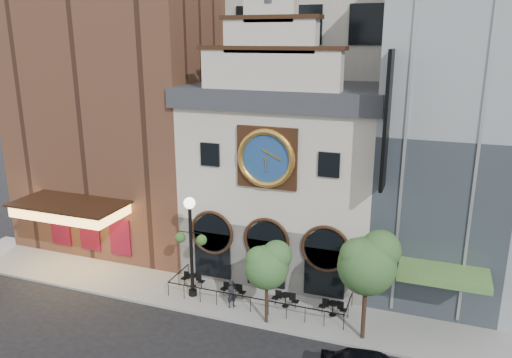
{
  "coord_description": "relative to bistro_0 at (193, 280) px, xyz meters",
  "views": [
    {
      "loc": [
        9.01,
        -22.34,
        15.17
      ],
      "look_at": [
        -1.44,
        6.0,
        6.59
      ],
      "focal_mm": 35.0,
      "sensor_mm": 36.0,
      "label": 1
    }
  ],
  "objects": [
    {
      "name": "pedestrian",
      "position": [
        3.25,
        -1.4,
        0.36
      ],
      "size": [
        0.68,
        0.72,
        1.65
      ],
      "primitive_type": "imported",
      "rotation": [
        0.0,
        0.0,
        0.91
      ],
      "color": "black",
      "rests_on": "sidewalk"
    },
    {
      "name": "bistro_1",
      "position": [
        2.89,
        -0.4,
        0.0
      ],
      "size": [
        1.58,
        0.68,
        0.9
      ],
      "color": "black",
      "rests_on": "sidewalk"
    },
    {
      "name": "sidewalk",
      "position": [
        4.46,
        -0.26,
        -0.54
      ],
      "size": [
        44.0,
        5.0,
        0.15
      ],
      "primitive_type": "cube",
      "color": "gray",
      "rests_on": "ground"
    },
    {
      "name": "bistro_3",
      "position": [
        8.91,
        -0.31,
        0.0
      ],
      "size": [
        1.58,
        0.68,
        0.9
      ],
      "color": "black",
      "rests_on": "sidewalk"
    },
    {
      "name": "tree_left",
      "position": [
        5.69,
        -2.22,
        3.01
      ],
      "size": [
        2.46,
        2.37,
        4.74
      ],
      "color": "#382619",
      "rests_on": "sidewalk"
    },
    {
      "name": "lamppost",
      "position": [
        0.5,
        -0.98,
        3.38
      ],
      "size": [
        1.99,
        0.73,
        6.22
      ],
      "rotation": [
        0.0,
        0.0,
        0.07
      ],
      "color": "black",
      "rests_on": "sidewalk"
    },
    {
      "name": "bistro_2",
      "position": [
        6.14,
        -0.32,
        0.0
      ],
      "size": [
        1.58,
        0.68,
        0.9
      ],
      "color": "black",
      "rests_on": "sidewalk"
    },
    {
      "name": "ground",
      "position": [
        4.46,
        -2.76,
        -0.61
      ],
      "size": [
        120.0,
        120.0,
        0.0
      ],
      "primitive_type": "plane",
      "color": "black",
      "rests_on": "ground"
    },
    {
      "name": "retail_building",
      "position": [
        17.45,
        7.23,
        9.53
      ],
      "size": [
        14.0,
        14.4,
        20.0
      ],
      "color": "gray",
      "rests_on": "ground"
    },
    {
      "name": "theater_building",
      "position": [
        -8.54,
        7.2,
        11.99
      ],
      "size": [
        14.0,
        15.6,
        25.0
      ],
      "color": "brown",
      "rests_on": "ground"
    },
    {
      "name": "clock_building",
      "position": [
        4.46,
        5.06,
        6.07
      ],
      "size": [
        12.6,
        8.78,
        18.65
      ],
      "color": "#605E5B",
      "rests_on": "ground"
    },
    {
      "name": "tree_right",
      "position": [
        10.87,
        -1.88,
        3.86
      ],
      "size": [
        3.06,
        2.95,
        5.89
      ],
      "color": "#382619",
      "rests_on": "sidewalk"
    },
    {
      "name": "cafe_railing",
      "position": [
        4.46,
        -0.26,
        -0.01
      ],
      "size": [
        10.6,
        2.6,
        0.9
      ],
      "primitive_type": null,
      "color": "black",
      "rests_on": "sidewalk"
    },
    {
      "name": "bistro_0",
      "position": [
        0.0,
        0.0,
        0.0
      ],
      "size": [
        1.58,
        0.68,
        0.9
      ],
      "color": "black",
      "rests_on": "sidewalk"
    }
  ]
}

